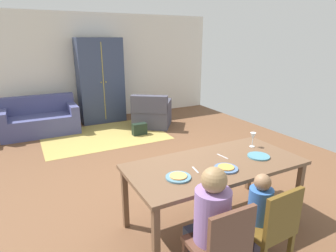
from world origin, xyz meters
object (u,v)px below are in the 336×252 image
couch (40,120)px  armchair (152,114)px  plate_near_woman (259,156)px  person_child (256,221)px  wine_glass (253,137)px  person_man (209,230)px  plate_near_man (178,177)px  dining_chair_child (271,225)px  plate_near_child (226,168)px  handbag (139,129)px  dining_chair_man (221,245)px  armoire (100,81)px  dining_table (215,168)px

couch → armchair: (2.46, -0.70, 0.01)m
plate_near_woman → person_child: (-0.54, -0.55, -0.34)m
wine_glass → person_child: wine_glass is taller
couch → armchair: same height
wine_glass → person_man: bearing=-146.4°
plate_near_man → dining_chair_child: bearing=-52.3°
plate_near_woman → person_man: person_man is taller
plate_near_child → handbag: bearing=82.8°
dining_chair_man → handbag: 4.30m
person_child → dining_chair_child: bearing=-88.5°
wine_glass → couch: 4.89m
wine_glass → person_man: (-1.24, -0.83, -0.38)m
dining_chair_man → dining_chair_child: size_ratio=1.00×
person_man → couch: size_ratio=0.69×
person_child → couch: size_ratio=0.57×
armoire → wine_glass: bearing=-81.8°
armoire → person_child: bearing=-90.4°
dining_chair_man → armoire: armoire is taller
wine_glass → armoire: bearing=98.2°
plate_near_woman → armchair: bearing=83.8°
plate_near_woman → person_man: bearing=-153.1°
plate_near_child → plate_near_woman: bearing=8.4°
plate_near_woman → person_child: bearing=-134.4°
person_child → armchair: person_child is taller
plate_near_man → armchair: 4.23m
plate_near_man → person_child: bearing=-44.7°
person_man → wine_glass: bearing=33.6°
plate_near_man → armoire: size_ratio=0.12×
person_man → dining_chair_child: bearing=-17.9°
dining_table → wine_glass: size_ratio=10.54×
plate_near_woman → couch: (-2.04, 4.61, -0.46)m
plate_near_child → armchair: size_ratio=0.21×
plate_near_woman → armoire: 5.01m
dining_chair_man → person_child: size_ratio=0.94×
plate_near_man → dining_chair_child: (0.54, -0.70, -0.28)m
armchair → handbag: bearing=-138.7°
couch → handbag: size_ratio=5.03×
plate_near_man → armchair: (1.50, 3.93, -0.45)m
armchair → couch: bearing=164.1°
person_man → plate_near_man: bearing=90.1°
plate_near_man → dining_chair_child: 0.93m
plate_near_woman → handbag: plate_near_woman is taller
dining_chair_man → handbag: bearing=76.7°
dining_chair_child → armoire: armoire is taller
person_child → armoire: 5.56m
dining_chair_child → handbag: dining_chair_child is taller
plate_near_man → plate_near_child: bearing=-6.4°
dining_table → dining_chair_man: size_ratio=2.25×
plate_near_child → dining_table: bearing=90.0°
plate_near_child → armchair: armchair is taller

